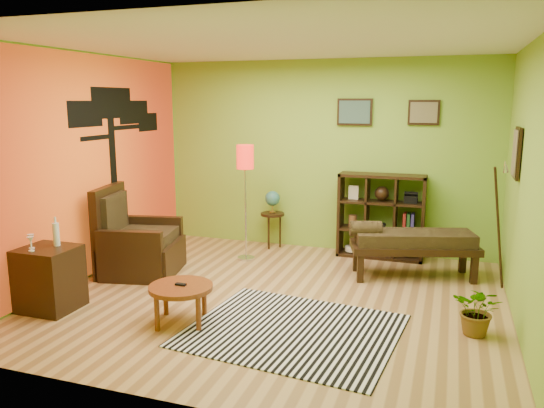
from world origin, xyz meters
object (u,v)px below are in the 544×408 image
(coffee_table, at_px, (181,291))
(cube_shelf, at_px, (382,216))
(potted_plant, at_px, (478,316))
(armchair, at_px, (136,247))
(bench, at_px, (411,242))
(side_cabinet, at_px, (49,278))
(globe_table, at_px, (272,205))
(floor_lamp, at_px, (245,167))

(coffee_table, xyz_separation_m, cube_shelf, (1.60, 2.96, 0.26))
(cube_shelf, bearing_deg, potted_plant, -62.15)
(armchair, distance_m, cube_shelf, 3.40)
(armchair, relative_size, bench, 0.68)
(side_cabinet, bearing_deg, cube_shelf, 44.76)
(side_cabinet, bearing_deg, globe_table, 64.36)
(coffee_table, bearing_deg, globe_table, 90.62)
(coffee_table, xyz_separation_m, floor_lamp, (-0.19, 2.25, 0.97))
(side_cabinet, height_order, floor_lamp, floor_lamp)
(armchair, distance_m, globe_table, 2.17)
(side_cabinet, xyz_separation_m, bench, (3.57, 2.33, 0.12))
(armchair, bearing_deg, globe_table, 52.97)
(floor_lamp, xyz_separation_m, potted_plant, (3.01, -1.60, -1.11))
(cube_shelf, xyz_separation_m, potted_plant, (1.22, -2.31, -0.41))
(side_cabinet, height_order, globe_table, side_cabinet)
(floor_lamp, bearing_deg, potted_plant, -27.92)
(bench, bearing_deg, coffee_table, -133.21)
(globe_table, distance_m, cube_shelf, 1.64)
(globe_table, relative_size, cube_shelf, 0.73)
(cube_shelf, bearing_deg, globe_table, -179.74)
(floor_lamp, relative_size, globe_table, 1.85)
(coffee_table, height_order, cube_shelf, cube_shelf)
(cube_shelf, distance_m, potted_plant, 2.64)
(side_cabinet, distance_m, bench, 4.27)
(coffee_table, xyz_separation_m, globe_table, (-0.03, 2.95, 0.32))
(globe_table, bearing_deg, side_cabinet, -115.64)
(armchair, relative_size, cube_shelf, 0.95)
(coffee_table, bearing_deg, floor_lamp, 94.80)
(side_cabinet, distance_m, floor_lamp, 2.89)
(armchair, xyz_separation_m, side_cabinet, (-0.19, -1.37, 0.00))
(floor_lamp, relative_size, cube_shelf, 1.35)
(coffee_table, xyz_separation_m, bench, (2.06, 2.20, 0.12))
(armchair, xyz_separation_m, cube_shelf, (2.93, 1.72, 0.26))
(side_cabinet, relative_size, potted_plant, 2.00)
(coffee_table, bearing_deg, cube_shelf, 61.54)
(bench, xyz_separation_m, potted_plant, (0.76, -1.54, -0.27))
(floor_lamp, xyz_separation_m, bench, (2.25, -0.05, -0.85))
(floor_lamp, distance_m, cube_shelf, 2.05)
(bench, bearing_deg, side_cabinet, -146.94)
(coffee_table, xyz_separation_m, side_cabinet, (-1.51, -0.13, 0.01))
(coffee_table, bearing_deg, armchair, 136.83)
(coffee_table, relative_size, floor_lamp, 0.40)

